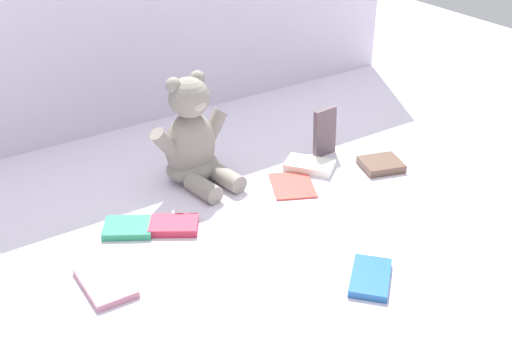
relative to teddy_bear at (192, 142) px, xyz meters
The scene contains 11 objects.
ground_plane 0.16m from the teddy_bear, 56.81° to the right, with size 3.20×3.20×0.00m, color silver.
backdrop_drape 0.45m from the teddy_bear, 79.92° to the left, with size 1.67×0.03×0.67m, color silver.
teddy_bear is the anchor object (origin of this frame).
book_case_0 0.27m from the teddy_bear, 151.71° to the right, with size 0.08×0.10×0.02m, color #2D9465.
book_case_1 0.26m from the teddy_bear, 42.87° to the right, with size 0.10×0.12×0.01m, color #D54137.
book_case_2 0.30m from the teddy_bear, 24.31° to the right, with size 0.07×0.12×0.02m, color white.
book_case_3 0.24m from the teddy_bear, 130.17° to the right, with size 0.07×0.10×0.02m, color #BF2A43.
book_case_4 0.35m from the teddy_bear, 12.15° to the right, with size 0.07×0.01×0.13m, color #5A484E.
book_case_5 0.47m from the teddy_bear, 27.17° to the right, with size 0.09×0.10×0.02m, color brown.
book_case_6 0.55m from the teddy_bear, 80.66° to the right, with size 0.07×0.12×0.02m, color #255EA8.
book_case_8 0.44m from the teddy_bear, 141.63° to the right, with size 0.08×0.14×0.01m, color #B66D7F.
Camera 1 is at (-0.71, -1.14, 0.79)m, focal length 46.31 mm.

